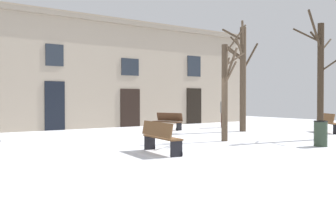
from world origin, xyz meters
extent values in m
plane|color=white|center=(0.00, 0.00, 0.00)|extent=(35.82, 35.82, 0.00)
cube|color=tan|center=(0.00, 8.88, 3.20)|extent=(22.39, 0.40, 6.39)
cube|color=gray|center=(0.00, 8.63, 6.14)|extent=(22.39, 0.30, 0.24)
cube|color=black|center=(-2.48, 8.66, 1.29)|extent=(1.05, 0.08, 2.58)
cube|color=#262D38|center=(-2.48, 8.66, 3.95)|extent=(0.95, 0.06, 1.14)
cube|color=black|center=(2.02, 8.66, 1.12)|extent=(1.29, 0.08, 2.25)
cube|color=#262D38|center=(2.02, 8.66, 3.55)|extent=(1.16, 0.06, 1.01)
cube|color=black|center=(6.86, 8.66, 1.18)|extent=(1.21, 0.08, 2.36)
cube|color=#262D38|center=(6.86, 8.66, 3.84)|extent=(1.09, 0.06, 1.36)
cylinder|color=#4C3D2D|center=(5.20, 2.58, 2.64)|extent=(0.32, 0.32, 5.28)
cylinder|color=#4C3D2D|center=(4.84, 2.27, 4.83)|extent=(0.84, 0.77, 1.24)
cylinder|color=#4C3D2D|center=(5.13, 3.26, 4.99)|extent=(0.25, 1.41, 0.84)
cylinder|color=#4C3D2D|center=(5.72, 2.58, 3.81)|extent=(1.13, 0.12, 1.51)
cylinder|color=#4C3D2D|center=(5.31, 3.27, 4.09)|extent=(0.35, 1.45, 0.87)
cylinder|color=#4C3D2D|center=(5.22, 3.05, 4.53)|extent=(0.15, 1.00, 0.85)
cylinder|color=#4C3D2D|center=(4.81, 2.42, 4.14)|extent=(0.89, 0.46, 0.88)
cylinder|color=#4C3D2D|center=(5.02, 3.04, 3.96)|extent=(0.47, 1.02, 0.82)
cylinder|color=#4C3D2D|center=(1.42, -0.10, 1.88)|extent=(0.24, 0.24, 3.77)
cylinder|color=#4C3D2D|center=(1.25, -0.57, 2.60)|extent=(0.43, 1.02, 0.86)
cylinder|color=#4C3D2D|center=(1.84, 0.40, 2.99)|extent=(0.91, 1.07, 1.36)
cylinder|color=#4C3D2D|center=(1.72, 0.09, 2.96)|extent=(0.68, 0.46, 0.76)
cylinder|color=#4C3D2D|center=(1.43, -0.63, 3.86)|extent=(0.09, 1.12, 1.03)
cylinder|color=#4C3D2D|center=(2.02, -0.03, 3.23)|extent=(1.24, 0.22, 0.64)
cylinder|color=#4C3D2D|center=(1.16, -0.68, 2.87)|extent=(0.62, 1.26, 1.22)
cylinder|color=#382B1E|center=(5.02, -1.88, 2.35)|extent=(0.25, 0.25, 4.71)
cylinder|color=#382B1E|center=(5.19, -1.53, 4.17)|extent=(0.46, 0.79, 0.70)
cylinder|color=#382B1E|center=(4.43, -2.00, 4.35)|extent=(1.26, 0.35, 1.44)
cylinder|color=#382B1E|center=(5.68, -1.68, 3.90)|extent=(1.38, 0.47, 0.73)
cylinder|color=#382B1E|center=(4.63, -1.50, 4.23)|extent=(0.85, 0.83, 0.63)
cylinder|color=#382B1E|center=(5.16, -2.44, 3.14)|extent=(0.35, 1.17, 0.81)
cylinder|color=#2D3D2D|center=(3.05, -3.17, 0.43)|extent=(0.45, 0.45, 0.86)
torus|color=black|center=(3.05, -3.17, 0.88)|extent=(0.47, 0.47, 0.04)
cube|color=brown|center=(8.20, -0.29, 0.47)|extent=(1.35, 1.74, 0.05)
cube|color=brown|center=(8.04, -0.19, 0.73)|extent=(1.10, 1.57, 0.44)
cube|color=black|center=(8.67, 0.40, 0.23)|extent=(0.36, 0.26, 0.47)
torus|color=black|center=(8.80, 0.31, 0.08)|extent=(0.12, 0.16, 0.17)
cube|color=brown|center=(-2.35, -1.37, 0.48)|extent=(0.58, 1.87, 0.05)
cube|color=brown|center=(-2.53, -1.35, 0.74)|extent=(0.29, 1.84, 0.43)
cube|color=black|center=(-2.43, -2.23, 0.24)|extent=(0.37, 0.09, 0.48)
torus|color=black|center=(-2.28, -2.24, 0.08)|extent=(0.05, 0.17, 0.17)
cube|color=black|center=(-2.27, -0.52, 0.24)|extent=(0.37, 0.09, 0.48)
torus|color=black|center=(-2.11, -0.53, 0.08)|extent=(0.05, 0.17, 0.17)
cube|color=#51331E|center=(2.56, 5.55, 0.43)|extent=(0.92, 1.75, 0.05)
cube|color=#51331E|center=(2.75, 5.61, 0.69)|extent=(0.64, 1.66, 0.43)
cube|color=black|center=(2.33, 6.31, 0.21)|extent=(0.39, 0.17, 0.43)
torus|color=black|center=(2.17, 6.26, 0.08)|extent=(0.08, 0.17, 0.17)
cube|color=black|center=(2.80, 4.80, 0.21)|extent=(0.39, 0.17, 0.43)
torus|color=black|center=(2.64, 4.75, 0.08)|extent=(0.08, 0.17, 0.17)
cylinder|color=#350F0F|center=(6.07, 5.06, 0.42)|extent=(0.14, 0.14, 0.84)
cylinder|color=#350F0F|center=(6.19, 4.92, 0.42)|extent=(0.14, 0.14, 0.84)
cube|color=slate|center=(6.13, 4.99, 1.17)|extent=(0.42, 0.43, 0.65)
sphere|color=tan|center=(6.13, 4.99, 1.64)|extent=(0.23, 0.23, 0.23)
camera|label=1|loc=(-8.53, -10.69, 1.65)|focal=39.44mm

